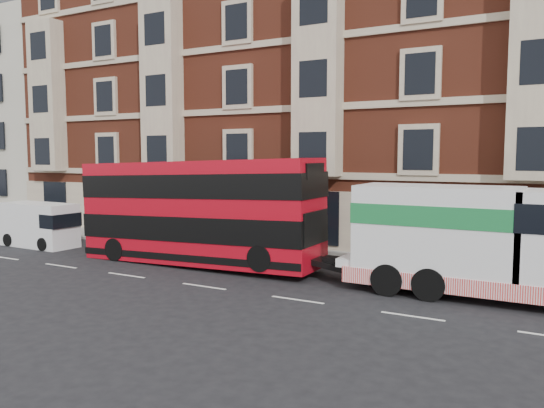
% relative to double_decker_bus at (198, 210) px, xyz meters
% --- Properties ---
extents(ground, '(120.00, 120.00, 0.00)m').
position_rel_double_decker_bus_xyz_m(ground, '(2.69, -3.29, -2.53)').
color(ground, black).
rests_on(ground, ground).
extents(sidewalk, '(90.00, 3.00, 0.15)m').
position_rel_double_decker_bus_xyz_m(sidewalk, '(2.69, 4.21, -2.46)').
color(sidewalk, slate).
rests_on(sidewalk, ground).
extents(victorian_terrace, '(45.00, 12.00, 20.40)m').
position_rel_double_decker_bus_xyz_m(victorian_terrace, '(3.19, 11.71, 7.53)').
color(victorian_terrace, brown).
rests_on(victorian_terrace, ground).
extents(cream_block, '(16.00, 10.00, 16.80)m').
position_rel_double_decker_bus_xyz_m(cream_block, '(-27.31, 10.71, 5.81)').
color(cream_block, beige).
rests_on(cream_block, ground).
extents(lamp_post_west, '(0.35, 0.15, 4.35)m').
position_rel_double_decker_bus_xyz_m(lamp_post_west, '(-3.31, 2.91, 0.14)').
color(lamp_post_west, black).
rests_on(lamp_post_west, sidewalk).
extents(double_decker_bus, '(11.81, 2.71, 4.78)m').
position_rel_double_decker_bus_xyz_m(double_decker_bus, '(0.00, 0.00, 0.00)').
color(double_decker_bus, '#B10918').
rests_on(double_decker_bus, ground).
extents(tow_truck, '(9.46, 2.80, 3.94)m').
position_rel_double_decker_bus_xyz_m(tow_truck, '(12.06, 0.00, -0.44)').
color(tow_truck, silver).
rests_on(tow_truck, ground).
extents(box_van, '(4.66, 2.08, 2.40)m').
position_rel_double_decker_bus_xyz_m(box_van, '(-10.76, -0.16, -1.35)').
color(box_van, white).
rests_on(box_van, ground).
extents(pedestrian, '(0.73, 0.70, 1.68)m').
position_rel_double_decker_bus_xyz_m(pedestrian, '(-2.91, 2.86, -1.54)').
color(pedestrian, '#1F1B37').
rests_on(pedestrian, sidewalk).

